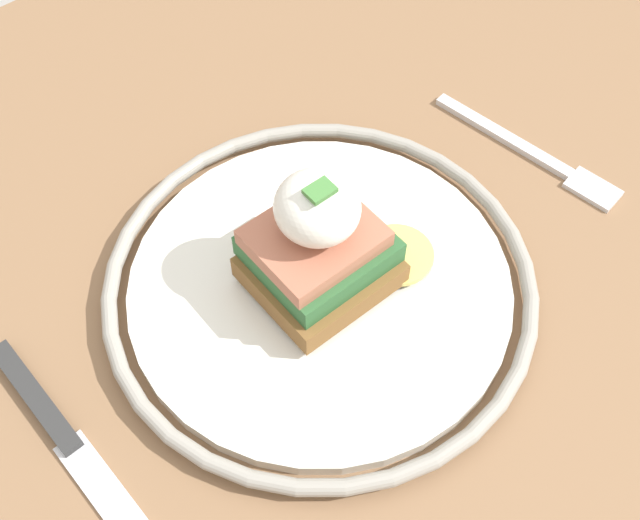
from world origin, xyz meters
TOP-DOWN VIEW (x-y plane):
  - dining_table at (0.00, 0.00)m, footprint 0.92×0.73m
  - plate at (-0.02, 0.02)m, footprint 0.27×0.27m
  - sandwich at (-0.03, 0.02)m, footprint 0.11×0.08m
  - fork at (-0.22, 0.03)m, footprint 0.04×0.15m
  - knife at (0.15, 0.01)m, footprint 0.02×0.18m

SIDE VIEW (x-z plane):
  - dining_table at x=0.00m, z-range 0.24..0.96m
  - fork at x=-0.22m, z-range 0.72..0.73m
  - knife at x=0.15m, z-range 0.72..0.73m
  - plate at x=-0.02m, z-range 0.72..0.74m
  - sandwich at x=-0.03m, z-range 0.73..0.81m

